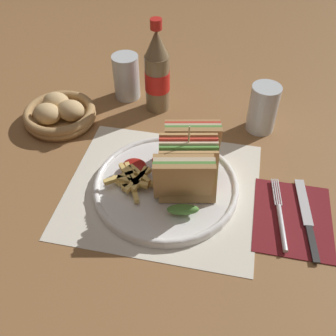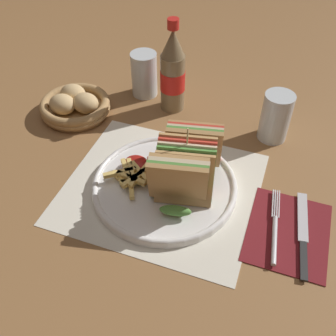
% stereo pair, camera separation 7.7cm
% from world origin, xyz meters
% --- Properties ---
extents(ground_plane, '(4.00, 4.00, 0.00)m').
position_xyz_m(ground_plane, '(0.00, 0.00, 0.00)').
color(ground_plane, olive).
extents(placemat, '(0.38, 0.33, 0.00)m').
position_xyz_m(placemat, '(-0.02, 0.02, 0.00)').
color(placemat, silver).
rests_on(placemat, ground_plane).
extents(plate_main, '(0.29, 0.29, 0.02)m').
position_xyz_m(plate_main, '(-0.01, 0.02, 0.01)').
color(plate_main, white).
rests_on(plate_main, ground_plane).
extents(club_sandwich, '(0.12, 0.20, 0.14)m').
position_xyz_m(club_sandwich, '(0.03, 0.04, 0.07)').
color(club_sandwich, tan).
rests_on(club_sandwich, plate_main).
extents(fries_pile, '(0.11, 0.09, 0.02)m').
position_xyz_m(fries_pile, '(-0.07, 0.01, 0.03)').
color(fries_pile, '#E5C166').
rests_on(fries_pile, plate_main).
extents(ketchup_blob, '(0.05, 0.04, 0.02)m').
position_xyz_m(ketchup_blob, '(-0.08, 0.05, 0.03)').
color(ketchup_blob, maroon).
rests_on(ketchup_blob, plate_main).
extents(napkin, '(0.14, 0.18, 0.00)m').
position_xyz_m(napkin, '(0.24, 0.00, 0.00)').
color(napkin, maroon).
rests_on(napkin, ground_plane).
extents(fork, '(0.03, 0.17, 0.01)m').
position_xyz_m(fork, '(0.21, -0.01, 0.01)').
color(fork, silver).
rests_on(fork, napkin).
extents(knife, '(0.04, 0.19, 0.00)m').
position_xyz_m(knife, '(0.26, 0.00, 0.01)').
color(knife, black).
rests_on(knife, napkin).
extents(coke_bottle_near, '(0.06, 0.06, 0.23)m').
position_xyz_m(coke_bottle_near, '(-0.09, 0.29, 0.10)').
color(coke_bottle_near, '#7A6647').
rests_on(coke_bottle_near, ground_plane).
extents(glass_near, '(0.07, 0.07, 0.11)m').
position_xyz_m(glass_near, '(0.17, 0.26, 0.05)').
color(glass_near, silver).
rests_on(glass_near, ground_plane).
extents(glass_far, '(0.07, 0.07, 0.11)m').
position_xyz_m(glass_far, '(-0.17, 0.33, 0.05)').
color(glass_far, silver).
rests_on(glass_far, ground_plane).
extents(bread_basket, '(0.17, 0.17, 0.06)m').
position_xyz_m(bread_basket, '(-0.30, 0.19, 0.02)').
color(bread_basket, '#AD8451').
rests_on(bread_basket, ground_plane).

